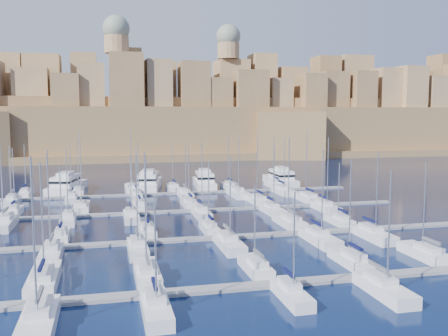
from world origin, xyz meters
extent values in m
plane|color=black|center=(0.00, 0.00, 0.00)|extent=(600.00, 600.00, 0.00)
cube|color=slate|center=(0.00, -34.00, 0.20)|extent=(84.00, 2.00, 0.40)
cube|color=slate|center=(0.00, -12.00, 0.20)|extent=(84.00, 2.00, 0.40)
cube|color=slate|center=(0.00, 10.00, 0.20)|extent=(84.00, 2.00, 0.40)
cube|color=slate|center=(0.00, 32.00, 0.20)|extent=(84.00, 2.00, 0.40)
cube|color=white|center=(-24.56, -27.85, 0.56)|extent=(3.09, 10.30, 1.71)
cube|color=silver|center=(-24.56, -28.88, 1.76)|extent=(2.16, 4.63, 0.70)
cylinder|color=#9EA0A8|center=(-24.56, -27.34, 7.67)|extent=(0.18, 0.18, 12.51)
cube|color=#0A0E37|center=(-24.56, -29.40, 2.81)|extent=(0.35, 4.12, 0.35)
cube|color=white|center=(-13.10, -28.38, 0.53)|extent=(2.77, 9.23, 1.66)
cube|color=silver|center=(-13.10, -29.31, 1.71)|extent=(1.94, 4.15, 0.70)
cylinder|color=#9EA0A8|center=(-13.10, -27.92, 8.11)|extent=(0.18, 0.18, 13.50)
cube|color=#595B60|center=(-13.10, -29.77, 2.76)|extent=(0.35, 3.69, 0.35)
cube|color=white|center=(-0.03, -28.93, 0.50)|extent=(2.44, 8.15, 1.61)
cube|color=silver|center=(-0.03, -29.74, 1.66)|extent=(1.71, 3.67, 0.70)
cylinder|color=#9EA0A8|center=(-0.03, -28.52, 6.13)|extent=(0.18, 0.18, 9.65)
cube|color=#595B60|center=(-0.03, -30.15, 2.71)|extent=(0.35, 3.26, 0.35)
cube|color=white|center=(12.68, -28.77, 0.51)|extent=(2.54, 8.46, 1.62)
cube|color=silver|center=(12.68, -29.62, 1.67)|extent=(1.78, 3.81, 0.70)
cylinder|color=#9EA0A8|center=(12.68, -28.35, 7.43)|extent=(0.18, 0.18, 12.22)
cube|color=#0A0E37|center=(12.68, -30.04, 2.72)|extent=(0.35, 3.38, 0.35)
cube|color=white|center=(23.67, -28.50, 0.53)|extent=(2.70, 9.01, 1.65)
cube|color=silver|center=(23.67, -29.40, 1.70)|extent=(1.89, 4.05, 0.70)
cylinder|color=#9EA0A8|center=(23.67, -28.05, 7.10)|extent=(0.18, 0.18, 11.50)
cube|color=#595B60|center=(23.67, -29.85, 2.75)|extent=(0.35, 3.60, 0.35)
cube|color=white|center=(-23.68, -40.03, 0.55)|extent=(3.02, 10.05, 1.70)
cube|color=silver|center=(-23.68, -39.02, 1.75)|extent=(2.11, 4.52, 0.70)
cylinder|color=#9EA0A8|center=(-23.68, -40.53, 8.52)|extent=(0.18, 0.18, 14.24)
cube|color=#595B60|center=(-23.68, -38.52, 2.80)|extent=(0.35, 4.02, 0.35)
cube|color=white|center=(-13.13, -39.32, 0.52)|extent=(2.59, 8.64, 1.63)
cube|color=silver|center=(-13.13, -38.46, 1.68)|extent=(1.81, 3.89, 0.70)
cylinder|color=#9EA0A8|center=(-13.13, -39.75, 6.51)|extent=(0.18, 0.18, 10.35)
cube|color=#0A0E37|center=(-13.13, -38.02, 2.73)|extent=(0.35, 3.46, 0.35)
cube|color=white|center=(0.90, -38.73, 0.49)|extent=(2.24, 7.47, 1.57)
cube|color=silver|center=(0.90, -37.99, 1.62)|extent=(1.57, 3.36, 0.70)
cylinder|color=#9EA0A8|center=(0.90, -39.11, 6.37)|extent=(0.18, 0.18, 10.20)
cube|color=#0A0E37|center=(0.90, -37.61, 2.67)|extent=(0.35, 2.99, 0.35)
cube|color=white|center=(11.05, -39.57, 0.53)|extent=(2.74, 9.14, 1.66)
cube|color=silver|center=(11.05, -38.66, 1.71)|extent=(1.92, 4.11, 0.70)
cylinder|color=#9EA0A8|center=(11.05, -40.03, 7.45)|extent=(0.18, 0.18, 12.18)
cube|color=#595B60|center=(11.05, -38.20, 2.76)|extent=(0.35, 3.66, 0.35)
cube|color=white|center=(-24.30, -7.14, 0.49)|extent=(2.32, 7.73, 1.59)
cube|color=silver|center=(-24.30, -7.91, 1.64)|extent=(1.62, 3.48, 0.70)
cylinder|color=#9EA0A8|center=(-24.30, -6.75, 6.28)|extent=(0.18, 0.18, 9.99)
cube|color=#0A0E37|center=(-24.30, -8.29, 2.69)|extent=(0.35, 3.09, 0.35)
cube|color=white|center=(-11.35, -6.92, 0.50)|extent=(2.45, 8.16, 1.61)
cube|color=silver|center=(-11.35, -7.74, 1.66)|extent=(1.71, 3.67, 0.70)
cylinder|color=#9EA0A8|center=(-11.35, -6.51, 6.87)|extent=(0.18, 0.18, 11.13)
cube|color=#0A0E37|center=(-11.35, -8.14, 2.71)|extent=(0.35, 3.26, 0.35)
cube|color=white|center=(-1.31, -7.35, 0.48)|extent=(2.19, 7.31, 1.57)
cube|color=silver|center=(-1.31, -8.08, 1.62)|extent=(1.53, 3.29, 0.70)
cylinder|color=#9EA0A8|center=(-1.31, -6.98, 6.58)|extent=(0.18, 0.18, 10.63)
cube|color=#0A0E37|center=(-1.31, -8.44, 2.67)|extent=(0.35, 2.92, 0.35)
cube|color=white|center=(13.04, -6.01, 0.55)|extent=(3.00, 9.98, 1.70)
cube|color=silver|center=(13.04, -7.01, 1.75)|extent=(2.10, 4.49, 0.70)
cylinder|color=#9EA0A8|center=(13.04, -5.51, 8.29)|extent=(0.18, 0.18, 13.78)
cube|color=#595B60|center=(13.04, -7.51, 2.80)|extent=(0.35, 3.99, 0.35)
cube|color=white|center=(21.89, -7.04, 0.50)|extent=(2.37, 7.92, 1.60)
cube|color=silver|center=(21.89, -7.83, 1.65)|extent=(1.66, 3.56, 0.70)
cylinder|color=#9EA0A8|center=(21.89, -6.65, 6.05)|extent=(0.18, 0.18, 9.51)
cube|color=#0A0E37|center=(21.89, -8.23, 2.70)|extent=(0.35, 3.17, 0.35)
cube|color=white|center=(-24.82, -17.52, 0.53)|extent=(2.71, 9.04, 1.65)
cube|color=silver|center=(-24.82, -16.62, 1.70)|extent=(1.90, 4.07, 0.70)
cylinder|color=#9EA0A8|center=(-24.82, -17.97, 7.98)|extent=(0.18, 0.18, 13.25)
cube|color=#595B60|center=(-24.82, -16.16, 2.75)|extent=(0.35, 3.62, 0.35)
cube|color=white|center=(-13.47, -17.36, 0.52)|extent=(2.62, 8.73, 1.64)
cube|color=silver|center=(-13.47, -16.49, 1.69)|extent=(1.83, 3.93, 0.70)
cylinder|color=#9EA0A8|center=(-13.47, -17.80, 7.63)|extent=(0.18, 0.18, 12.58)
cube|color=#595B60|center=(-13.47, -16.06, 2.74)|extent=(0.35, 3.49, 0.35)
cube|color=white|center=(-0.53, -17.76, 0.54)|extent=(2.86, 9.53, 1.68)
cube|color=silver|center=(-0.53, -16.81, 1.73)|extent=(2.00, 4.29, 0.70)
cylinder|color=#9EA0A8|center=(-0.53, -18.24, 7.29)|extent=(0.18, 0.18, 11.83)
cube|color=#595B60|center=(-0.53, -16.33, 2.78)|extent=(0.35, 3.81, 0.35)
cube|color=white|center=(13.37, -17.94, 0.55)|extent=(2.96, 9.88, 1.69)
cube|color=silver|center=(13.37, -16.95, 1.74)|extent=(2.07, 4.45, 0.70)
cylinder|color=#9EA0A8|center=(13.37, -18.43, 7.72)|extent=(0.18, 0.18, 12.66)
cube|color=#0A0E37|center=(13.37, -16.46, 2.79)|extent=(0.35, 3.95, 0.35)
cube|color=white|center=(22.38, -17.80, 0.54)|extent=(2.88, 9.59, 1.68)
cube|color=silver|center=(22.38, -16.84, 1.73)|extent=(2.01, 4.32, 0.70)
cylinder|color=#9EA0A8|center=(22.38, -18.28, 7.42)|extent=(0.18, 0.18, 12.08)
cube|color=#0A0E37|center=(22.38, -16.36, 2.78)|extent=(0.35, 3.84, 0.35)
cube|color=white|center=(-34.61, 14.71, 0.49)|extent=(2.23, 7.42, 1.57)
cube|color=silver|center=(-34.61, 13.97, 1.62)|extent=(1.56, 3.34, 0.70)
cylinder|color=#9EA0A8|center=(-34.61, 15.08, 7.05)|extent=(0.18, 0.18, 11.56)
cube|color=#0A0E37|center=(-34.61, 13.60, 2.67)|extent=(0.35, 2.97, 0.35)
cube|color=white|center=(-22.36, 15.91, 0.55)|extent=(2.95, 9.82, 1.69)
cube|color=silver|center=(-22.36, 14.93, 1.74)|extent=(2.06, 4.42, 0.70)
cylinder|color=#9EA0A8|center=(-22.36, 16.40, 8.54)|extent=(0.18, 0.18, 14.30)
cube|color=#595B60|center=(-22.36, 14.44, 2.79)|extent=(0.35, 3.93, 0.35)
cube|color=white|center=(-11.14, 15.12, 0.51)|extent=(2.47, 8.24, 1.61)
cube|color=silver|center=(-11.14, 14.29, 1.66)|extent=(1.73, 3.71, 0.70)
cylinder|color=#9EA0A8|center=(-11.14, 15.53, 7.39)|extent=(0.18, 0.18, 12.16)
cube|color=#0A0E37|center=(-11.14, 13.88, 2.71)|extent=(0.35, 3.29, 0.35)
cube|color=white|center=(-0.86, 15.34, 0.52)|extent=(2.60, 8.68, 1.63)
cube|color=silver|center=(-0.86, 14.47, 1.68)|extent=(1.82, 3.91, 0.70)
cylinder|color=#9EA0A8|center=(-0.86, 15.77, 6.76)|extent=(0.18, 0.18, 10.86)
cube|color=#0A0E37|center=(-0.86, 14.04, 2.73)|extent=(0.35, 3.47, 0.35)
cube|color=white|center=(14.08, 15.64, 0.53)|extent=(2.79, 9.29, 1.66)
cube|color=silver|center=(14.08, 14.71, 1.71)|extent=(1.95, 4.18, 0.70)
cylinder|color=#9EA0A8|center=(14.08, 16.11, 8.07)|extent=(0.18, 0.18, 13.41)
cube|color=#0A0E37|center=(14.08, 14.25, 2.76)|extent=(0.35, 3.71, 0.35)
cube|color=white|center=(25.52, 16.02, 0.55)|extent=(3.01, 10.04, 1.70)
cube|color=silver|center=(25.52, 15.02, 1.75)|extent=(2.11, 4.52, 0.70)
cylinder|color=#9EA0A8|center=(25.52, 16.52, 8.47)|extent=(0.18, 0.18, 14.15)
cube|color=#0A0E37|center=(25.52, 14.51, 2.80)|extent=(0.35, 4.02, 0.35)
cube|color=white|center=(-34.48, 3.78, 0.56)|extent=(3.13, 10.44, 1.72)
cube|color=silver|center=(-34.48, 4.83, 1.77)|extent=(2.19, 4.70, 0.70)
cylinder|color=#9EA0A8|center=(-34.48, 3.26, 9.30)|extent=(0.18, 0.18, 15.76)
cube|color=#595B60|center=(-34.48, 5.35, 2.82)|extent=(0.35, 4.17, 0.35)
cube|color=white|center=(-24.13, 4.88, 0.51)|extent=(2.47, 8.24, 1.61)
cube|color=silver|center=(-24.13, 5.70, 1.66)|extent=(1.73, 3.71, 0.70)
cylinder|color=#9EA0A8|center=(-24.13, 4.47, 7.28)|extent=(0.18, 0.18, 11.94)
cube|color=#595B60|center=(-24.13, 6.12, 2.71)|extent=(0.35, 3.30, 0.35)
cube|color=white|center=(-13.23, 4.64, 0.52)|extent=(2.61, 8.71, 1.64)
cube|color=silver|center=(-13.23, 5.52, 1.69)|extent=(1.83, 3.92, 0.70)
cylinder|color=#9EA0A8|center=(-13.23, 4.21, 6.63)|extent=(0.18, 0.18, 10.60)
cube|color=#0A0E37|center=(-13.23, 5.95, 2.74)|extent=(0.35, 3.48, 0.35)
cube|color=white|center=(-0.27, 4.69, 0.52)|extent=(2.58, 8.61, 1.63)
cube|color=silver|center=(-0.27, 5.55, 1.68)|extent=(1.81, 3.88, 0.70)
cylinder|color=#9EA0A8|center=(-0.27, 4.26, 7.68)|extent=(0.18, 0.18, 12.70)
cube|color=#0A0E37|center=(-0.27, 5.99, 2.73)|extent=(0.35, 3.45, 0.35)
cube|color=white|center=(13.65, 4.39, 0.53)|extent=(2.77, 9.22, 1.66)
cube|color=silver|center=(13.65, 5.31, 1.71)|extent=(1.94, 4.15, 0.70)
cylinder|color=#9EA0A8|center=(13.65, 3.93, 7.24)|extent=(0.18, 0.18, 11.76)
cube|color=#0A0E37|center=(13.65, 5.77, 2.76)|extent=(0.35, 3.69, 0.35)
cube|color=white|center=(24.77, 4.50, 0.52)|extent=(2.70, 9.00, 1.65)
cube|color=silver|center=(24.77, 5.40, 1.70)|extent=(1.89, 4.05, 0.70)
cylinder|color=#9EA0A8|center=(24.77, 4.05, 7.98)|extent=(0.18, 0.18, 13.27)
cube|color=#0A0E37|center=(24.77, 5.85, 2.75)|extent=(0.35, 3.60, 0.35)
cube|color=white|center=(-35.88, 37.13, 0.51)|extent=(2.48, 8.27, 1.61)
cube|color=silver|center=(-35.88, 36.31, 1.66)|extent=(1.74, 3.72, 0.70)
cylinder|color=#9EA0A8|center=(-35.88, 37.55, 6.74)|extent=(0.18, 0.18, 10.85)
cube|color=#0A0E37|center=(-35.88, 35.89, 2.71)|extent=(0.35, 3.31, 0.35)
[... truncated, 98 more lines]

